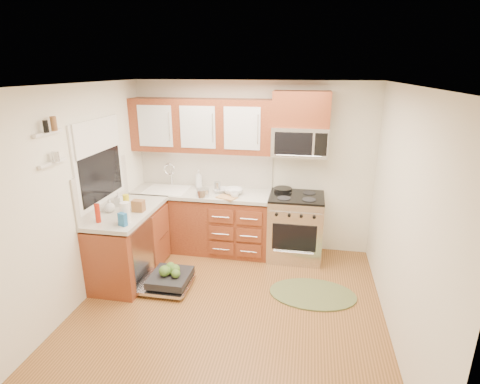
% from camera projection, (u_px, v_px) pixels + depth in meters
% --- Properties ---
extents(floor, '(3.50, 3.50, 0.00)m').
position_uv_depth(floor, '(229.00, 309.00, 4.34)').
color(floor, brown).
rests_on(floor, ground).
extents(ceiling, '(3.50, 3.50, 0.00)m').
position_uv_depth(ceiling, '(226.00, 85.00, 3.55)').
color(ceiling, white).
rests_on(ceiling, ground).
extents(wall_back, '(3.50, 0.04, 2.50)m').
position_uv_depth(wall_back, '(253.00, 167.00, 5.58)').
color(wall_back, silver).
rests_on(wall_back, ground).
extents(wall_front, '(3.50, 0.04, 2.50)m').
position_uv_depth(wall_front, '(168.00, 307.00, 2.31)').
color(wall_front, silver).
rests_on(wall_front, ground).
extents(wall_left, '(0.04, 3.50, 2.50)m').
position_uv_depth(wall_left, '(77.00, 198.00, 4.25)').
color(wall_left, silver).
rests_on(wall_left, ground).
extents(wall_right, '(0.04, 3.50, 2.50)m').
position_uv_depth(wall_right, '(403.00, 220.00, 3.64)').
color(wall_right, silver).
rests_on(wall_right, ground).
extents(base_cabinet_back, '(2.05, 0.60, 0.85)m').
position_uv_depth(base_cabinet_back, '(202.00, 222.00, 5.68)').
color(base_cabinet_back, '#5E1F15').
rests_on(base_cabinet_back, ground).
extents(base_cabinet_left, '(0.60, 1.25, 0.85)m').
position_uv_depth(base_cabinet_left, '(130.00, 245.00, 4.95)').
color(base_cabinet_left, '#5E1F15').
rests_on(base_cabinet_left, ground).
extents(countertop_back, '(2.07, 0.64, 0.05)m').
position_uv_depth(countertop_back, '(201.00, 193.00, 5.52)').
color(countertop_back, '#B9B5A9').
rests_on(countertop_back, base_cabinet_back).
extents(countertop_left, '(0.64, 1.27, 0.05)m').
position_uv_depth(countertop_left, '(127.00, 212.00, 4.79)').
color(countertop_left, '#B9B5A9').
rests_on(countertop_left, base_cabinet_left).
extents(backsplash_back, '(2.05, 0.02, 0.57)m').
position_uv_depth(backsplash_back, '(206.00, 168.00, 5.70)').
color(backsplash_back, beige).
rests_on(backsplash_back, ground).
extents(backsplash_left, '(0.02, 1.25, 0.57)m').
position_uv_depth(backsplash_left, '(103.00, 188.00, 4.75)').
color(backsplash_left, beige).
rests_on(backsplash_left, ground).
extents(upper_cabinets, '(2.05, 0.35, 0.75)m').
position_uv_depth(upper_cabinets, '(201.00, 125.00, 5.34)').
color(upper_cabinets, '#5E1F15').
rests_on(upper_cabinets, ground).
extents(cabinet_over_mw, '(0.76, 0.35, 0.47)m').
position_uv_depth(cabinet_over_mw, '(301.00, 109.00, 5.02)').
color(cabinet_over_mw, '#5E1F15').
rests_on(cabinet_over_mw, ground).
extents(range, '(0.76, 0.64, 0.95)m').
position_uv_depth(range, '(295.00, 227.00, 5.41)').
color(range, silver).
rests_on(range, ground).
extents(microwave, '(0.76, 0.38, 0.40)m').
position_uv_depth(microwave, '(300.00, 141.00, 5.13)').
color(microwave, silver).
rests_on(microwave, ground).
extents(sink, '(0.62, 0.50, 0.26)m').
position_uv_depth(sink, '(167.00, 198.00, 5.63)').
color(sink, white).
rests_on(sink, ground).
extents(dishwasher, '(0.70, 0.60, 0.20)m').
position_uv_depth(dishwasher, '(167.00, 280.00, 4.74)').
color(dishwasher, silver).
rests_on(dishwasher, ground).
extents(window, '(0.03, 1.05, 1.05)m').
position_uv_depth(window, '(99.00, 162.00, 4.62)').
color(window, white).
rests_on(window, ground).
extents(window_blind, '(0.02, 0.96, 0.40)m').
position_uv_depth(window_blind, '(98.00, 136.00, 4.51)').
color(window_blind, white).
rests_on(window_blind, ground).
extents(shelf_upper, '(0.04, 0.40, 0.03)m').
position_uv_depth(shelf_upper, '(48.00, 133.00, 3.66)').
color(shelf_upper, white).
rests_on(shelf_upper, ground).
extents(shelf_lower, '(0.04, 0.40, 0.03)m').
position_uv_depth(shelf_lower, '(53.00, 163.00, 3.76)').
color(shelf_lower, white).
rests_on(shelf_lower, ground).
extents(rug, '(1.07, 0.70, 0.02)m').
position_uv_depth(rug, '(313.00, 294.00, 4.60)').
color(rug, olive).
rests_on(rug, ground).
extents(skillet, '(0.27, 0.27, 0.05)m').
position_uv_depth(skillet, '(283.00, 190.00, 5.44)').
color(skillet, black).
rests_on(skillet, range).
extents(stock_pot, '(0.24, 0.24, 0.11)m').
position_uv_depth(stock_pot, '(203.00, 193.00, 5.28)').
color(stock_pot, silver).
rests_on(stock_pot, countertop_back).
extents(cutting_board, '(0.32, 0.26, 0.02)m').
position_uv_depth(cutting_board, '(227.00, 197.00, 5.23)').
color(cutting_board, tan).
rests_on(cutting_board, countertop_back).
extents(canister, '(0.13, 0.13, 0.16)m').
position_uv_depth(canister, '(217.00, 187.00, 5.45)').
color(canister, silver).
rests_on(canister, countertop_back).
extents(paper_towel_roll, '(0.13, 0.13, 0.25)m').
position_uv_depth(paper_towel_roll, '(125.00, 212.00, 4.38)').
color(paper_towel_roll, white).
rests_on(paper_towel_roll, countertop_left).
extents(mustard_bottle, '(0.09, 0.09, 0.24)m').
position_uv_depth(mustard_bottle, '(126.00, 204.00, 4.67)').
color(mustard_bottle, gold).
rests_on(mustard_bottle, countertop_left).
extents(red_bottle, '(0.07, 0.07, 0.23)m').
position_uv_depth(red_bottle, '(98.00, 213.00, 4.38)').
color(red_bottle, '#A51F0D').
rests_on(red_bottle, countertop_left).
extents(wooden_box, '(0.15, 0.11, 0.15)m').
position_uv_depth(wooden_box, '(138.00, 206.00, 4.73)').
color(wooden_box, brown).
rests_on(wooden_box, countertop_left).
extents(blue_carton, '(0.11, 0.09, 0.15)m').
position_uv_depth(blue_carton, '(123.00, 220.00, 4.29)').
color(blue_carton, '#21619D').
rests_on(blue_carton, countertop_left).
extents(bowl_a, '(0.29, 0.29, 0.06)m').
position_uv_depth(bowl_a, '(221.00, 190.00, 5.48)').
color(bowl_a, '#999999').
rests_on(bowl_a, countertop_back).
extents(bowl_b, '(0.30, 0.30, 0.08)m').
position_uv_depth(bowl_b, '(233.00, 191.00, 5.38)').
color(bowl_b, '#999999').
rests_on(bowl_b, countertop_back).
extents(cup, '(0.14, 0.14, 0.09)m').
position_uv_depth(cup, '(234.00, 195.00, 5.23)').
color(cup, '#999999').
rests_on(cup, countertop_back).
extents(soap_bottle_a, '(0.11, 0.11, 0.28)m').
position_uv_depth(soap_bottle_a, '(199.00, 179.00, 5.64)').
color(soap_bottle_a, '#999999').
rests_on(soap_bottle_a, countertop_back).
extents(soap_bottle_b, '(0.09, 0.09, 0.19)m').
position_uv_depth(soap_bottle_b, '(119.00, 199.00, 4.92)').
color(soap_bottle_b, '#999999').
rests_on(soap_bottle_b, countertop_left).
extents(soap_bottle_c, '(0.16, 0.16, 0.17)m').
position_uv_depth(soap_bottle_c, '(110.00, 206.00, 4.70)').
color(soap_bottle_c, '#999999').
rests_on(soap_bottle_c, countertop_left).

